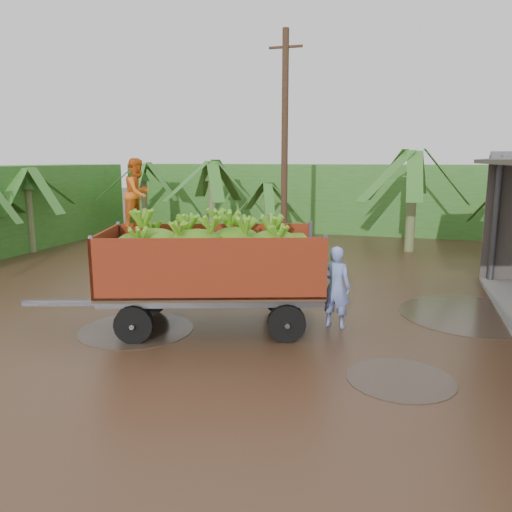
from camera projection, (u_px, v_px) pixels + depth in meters
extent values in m
plane|color=black|center=(289.00, 321.00, 12.17)|extent=(100.00, 100.00, 0.00)
cube|color=#2D661E|center=(320.00, 198.00, 27.43)|extent=(22.00, 3.00, 3.60)
cube|color=#47474C|center=(65.00, 303.00, 11.55)|extent=(1.90, 0.74, 0.13)
imported|color=#D56119|center=(138.00, 193.00, 11.53)|extent=(0.67, 0.83, 1.61)
imported|color=#7A8EDF|center=(336.00, 287.00, 11.56)|extent=(0.78, 0.60, 1.92)
cylinder|color=#47301E|center=(285.00, 151.00, 18.05)|extent=(0.24, 0.24, 8.34)
cube|color=#47301E|center=(286.00, 47.00, 17.37)|extent=(1.20, 0.08, 0.08)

